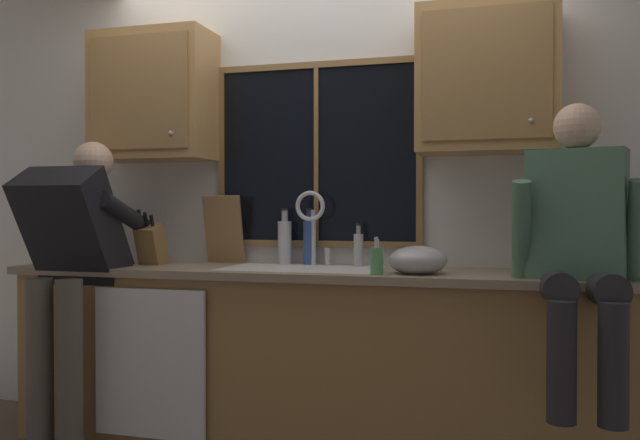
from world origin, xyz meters
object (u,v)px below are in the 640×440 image
object	(u,v)px
person_standing	(71,259)
knife_block	(151,245)
soap_dispenser	(377,260)
mixing_bowl	(418,260)
bottle_green_glass	(358,249)
cutting_board	(224,229)
bottle_amber_small	(285,241)
bottle_tall_clear	(309,241)
person_sitting_on_counter	(579,238)

from	to	relation	value
person_standing	knife_block	bearing A→B (deg)	50.82
soap_dispenser	mixing_bowl	bearing A→B (deg)	31.42
soap_dispenser	bottle_green_glass	world-z (taller)	bottle_green_glass
cutting_board	bottle_amber_small	distance (m)	0.36
mixing_bowl	bottle_green_glass	xyz separation A→B (m)	(-0.35, 0.30, 0.03)
knife_block	bottle_green_glass	distance (m)	1.13
mixing_bowl	bottle_tall_clear	size ratio (longest dim) A/B	0.89
cutting_board	bottle_amber_small	bearing A→B (deg)	1.56
person_standing	bottle_green_glass	size ratio (longest dim) A/B	6.97
person_standing	person_sitting_on_counter	world-z (taller)	person_sitting_on_counter
person_standing	bottle_tall_clear	size ratio (longest dim) A/B	5.14
person_sitting_on_counter	bottle_green_glass	bearing A→B (deg)	156.11
knife_block	bottle_tall_clear	xyz separation A→B (m)	(0.83, 0.23, 0.02)
bottle_green_glass	bottle_tall_clear	xyz separation A→B (m)	(-0.28, 0.04, 0.03)
cutting_board	mixing_bowl	distance (m)	1.18
soap_dispenser	bottle_amber_small	world-z (taller)	bottle_amber_small
knife_block	mixing_bowl	size ratio (longest dim) A/B	1.17
person_standing	cutting_board	xyz separation A→B (m)	(0.61, 0.54, 0.14)
person_sitting_on_counter	cutting_board	world-z (taller)	person_sitting_on_counter
person_standing	cutting_board	bearing A→B (deg)	41.64
bottle_tall_clear	bottle_amber_small	bearing A→B (deg)	-174.78
mixing_bowl	bottle_tall_clear	xyz separation A→B (m)	(-0.64, 0.34, 0.07)
bottle_green_glass	bottle_amber_small	bearing A→B (deg)	176.46
knife_block	bottle_tall_clear	bearing A→B (deg)	15.52
person_standing	bottle_tall_clear	world-z (taller)	person_standing
bottle_green_glass	bottle_tall_clear	world-z (taller)	bottle_tall_clear
soap_dispenser	bottle_tall_clear	xyz separation A→B (m)	(-0.46, 0.45, 0.06)
cutting_board	bottle_tall_clear	distance (m)	0.50
bottle_tall_clear	bottle_amber_small	xyz separation A→B (m)	(-0.14, -0.01, -0.00)
person_standing	person_sitting_on_counter	distance (m)	2.44
person_sitting_on_counter	cutting_board	bearing A→B (deg)	165.28
mixing_bowl	bottle_amber_small	distance (m)	0.84
cutting_board	bottle_amber_small	xyz separation A→B (m)	(0.36, 0.01, -0.06)
cutting_board	bottle_green_glass	size ratio (longest dim) A/B	1.70
bottle_tall_clear	bottle_green_glass	bearing A→B (deg)	-7.72
bottle_tall_clear	knife_block	bearing A→B (deg)	-164.48
mixing_bowl	bottle_tall_clear	world-z (taller)	bottle_tall_clear
person_sitting_on_counter	knife_block	size ratio (longest dim) A/B	3.92
bottle_tall_clear	bottle_amber_small	distance (m)	0.14
soap_dispenser	bottle_green_glass	bearing A→B (deg)	113.50
person_sitting_on_counter	bottle_tall_clear	world-z (taller)	person_sitting_on_counter
bottle_amber_small	cutting_board	bearing A→B (deg)	-178.44
bottle_amber_small	soap_dispenser	bearing A→B (deg)	-36.01
soap_dispenser	bottle_amber_small	size ratio (longest dim) A/B	0.57
person_sitting_on_counter	bottle_green_glass	size ratio (longest dim) A/B	5.54
person_standing	bottle_tall_clear	xyz separation A→B (m)	(1.10, 0.56, 0.08)
bottle_tall_clear	person_standing	bearing A→B (deg)	-153.01
person_sitting_on_counter	cutting_board	distance (m)	1.89
cutting_board	person_standing	bearing A→B (deg)	-138.36
mixing_bowl	soap_dispenser	xyz separation A→B (m)	(-0.17, -0.11, 0.01)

